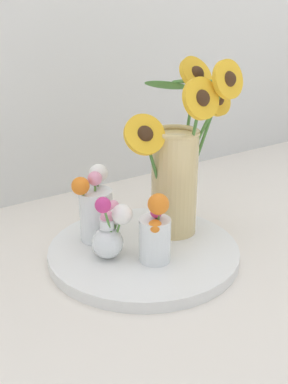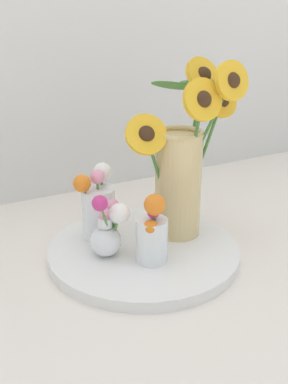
% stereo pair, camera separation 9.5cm
% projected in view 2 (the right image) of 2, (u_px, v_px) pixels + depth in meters
% --- Properties ---
extents(ground_plane, '(6.00, 6.00, 0.00)m').
position_uv_depth(ground_plane, '(151.00, 263.00, 0.98)').
color(ground_plane, silver).
extents(serving_tray, '(0.42, 0.42, 0.02)m').
position_uv_depth(serving_tray, '(144.00, 251.00, 1.00)').
color(serving_tray, white).
rests_on(serving_tray, ground_plane).
extents(mason_jar_sunflowers, '(0.26, 0.20, 0.40)m').
position_uv_depth(mason_jar_sunflowers, '(181.00, 167.00, 1.00)').
color(mason_jar_sunflowers, '#D1B77A').
rests_on(mason_jar_sunflowers, serving_tray).
extents(vase_small_center, '(0.07, 0.07, 0.15)m').
position_uv_depth(vase_small_center, '(152.00, 234.00, 0.91)').
color(vase_small_center, white).
rests_on(vase_small_center, serving_tray).
extents(vase_bulb_right, '(0.08, 0.08, 0.15)m').
position_uv_depth(vase_bulb_right, '(109.00, 228.00, 0.94)').
color(vase_bulb_right, white).
rests_on(vase_bulb_right, serving_tray).
extents(vase_small_back, '(0.11, 0.09, 0.17)m').
position_uv_depth(vase_small_back, '(98.00, 206.00, 1.01)').
color(vase_small_back, white).
rests_on(vase_small_back, serving_tray).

